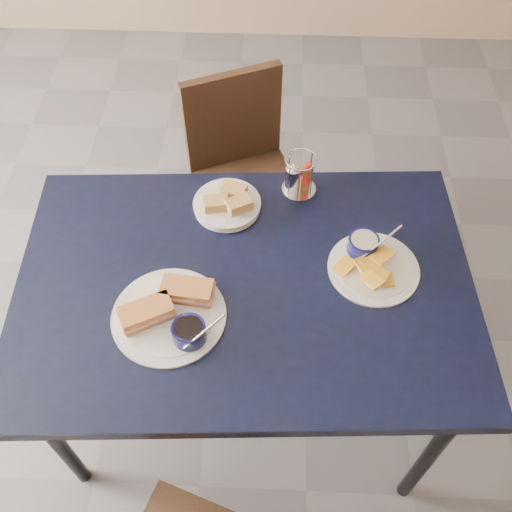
{
  "coord_description": "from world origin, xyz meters",
  "views": [
    {
      "loc": [
        0.22,
        -0.85,
        2.08
      ],
      "look_at": [
        0.18,
        0.09,
        0.82
      ],
      "focal_mm": 40.0,
      "sensor_mm": 36.0,
      "label": 1
    }
  ],
  "objects_px": {
    "dining_table": "(245,294)",
    "chair_far": "(250,161)",
    "sandwich_plate": "(172,312)",
    "condiment_caddy": "(298,177)",
    "plantain_plate": "(370,260)",
    "bread_basket": "(228,204)"
  },
  "relations": [
    {
      "from": "dining_table",
      "to": "condiment_caddy",
      "type": "bearing_deg",
      "value": 67.96
    },
    {
      "from": "sandwich_plate",
      "to": "dining_table",
      "type": "bearing_deg",
      "value": 33.06
    },
    {
      "from": "sandwich_plate",
      "to": "plantain_plate",
      "type": "relative_size",
      "value": 1.22
    },
    {
      "from": "dining_table",
      "to": "chair_far",
      "type": "bearing_deg",
      "value": 92.07
    },
    {
      "from": "plantain_plate",
      "to": "condiment_caddy",
      "type": "xyz_separation_m",
      "value": [
        -0.21,
        0.29,
        0.04
      ]
    },
    {
      "from": "chair_far",
      "to": "condiment_caddy",
      "type": "height_order",
      "value": "condiment_caddy"
    },
    {
      "from": "dining_table",
      "to": "plantain_plate",
      "type": "bearing_deg",
      "value": 12.4
    },
    {
      "from": "chair_far",
      "to": "plantain_plate",
      "type": "distance_m",
      "value": 0.85
    },
    {
      "from": "dining_table",
      "to": "condiment_caddy",
      "type": "relative_size",
      "value": 9.89
    },
    {
      "from": "sandwich_plate",
      "to": "condiment_caddy",
      "type": "height_order",
      "value": "condiment_caddy"
    },
    {
      "from": "dining_table",
      "to": "plantain_plate",
      "type": "height_order",
      "value": "plantain_plate"
    },
    {
      "from": "sandwich_plate",
      "to": "condiment_caddy",
      "type": "bearing_deg",
      "value": 55.41
    },
    {
      "from": "sandwich_plate",
      "to": "plantain_plate",
      "type": "height_order",
      "value": "same"
    },
    {
      "from": "dining_table",
      "to": "condiment_caddy",
      "type": "height_order",
      "value": "condiment_caddy"
    },
    {
      "from": "dining_table",
      "to": "bread_basket",
      "type": "relative_size",
      "value": 6.5
    },
    {
      "from": "dining_table",
      "to": "sandwich_plate",
      "type": "distance_m",
      "value": 0.24
    },
    {
      "from": "chair_far",
      "to": "condiment_caddy",
      "type": "bearing_deg",
      "value": -66.64
    },
    {
      "from": "dining_table",
      "to": "sandwich_plate",
      "type": "bearing_deg",
      "value": -146.94
    },
    {
      "from": "plantain_plate",
      "to": "bread_basket",
      "type": "relative_size",
      "value": 1.27
    },
    {
      "from": "bread_basket",
      "to": "sandwich_plate",
      "type": "bearing_deg",
      "value": -107.04
    },
    {
      "from": "dining_table",
      "to": "chair_far",
      "type": "height_order",
      "value": "chair_far"
    },
    {
      "from": "plantain_plate",
      "to": "sandwich_plate",
      "type": "bearing_deg",
      "value": -159.7
    }
  ]
}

